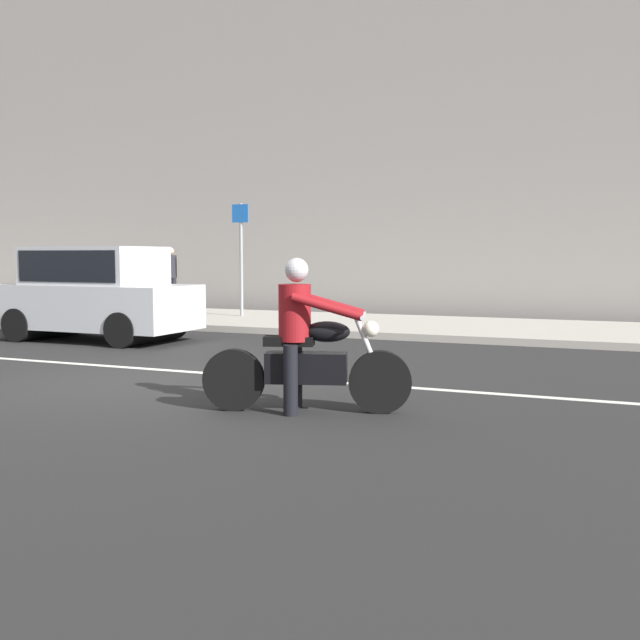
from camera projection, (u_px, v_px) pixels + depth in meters
The scene contains 8 objects.
ground_plane at pixel (135, 381), 9.85m from camera, with size 80.00×80.00×0.00m, color black.
sidewalk_slab at pixel (351, 324), 17.18m from camera, with size 40.00×4.40×0.14m, color #A8A399.
building_facade at pixel (398, 40), 19.67m from camera, with size 40.00×1.40×14.54m, color gray.
lane_marking_stripe at pixel (152, 369), 10.83m from camera, with size 18.00×0.14×0.01m, color silver.
motorcycle_with_rider_crimson at pixel (305, 350), 7.85m from camera, with size 2.13×0.92×1.62m.
parked_hatchback_silver at pixel (95, 292), 14.41m from camera, with size 3.88×1.76×1.80m.
street_sign_post at pixel (241, 248), 18.43m from camera, with size 0.44×0.08×2.76m.
pedestrian_bystander at pixel (170, 274), 20.00m from camera, with size 0.34×0.34×1.71m.
Camera 1 is at (6.06, -8.01, 1.65)m, focal length 42.21 mm.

